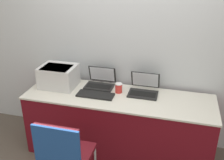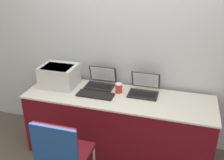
{
  "view_description": "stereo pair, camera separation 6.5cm",
  "coord_description": "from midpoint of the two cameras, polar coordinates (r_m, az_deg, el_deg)",
  "views": [
    {
      "loc": [
        0.61,
        -2.27,
        2.19
      ],
      "look_at": [
        -0.09,
        0.35,
        0.95
      ],
      "focal_mm": 42.0,
      "sensor_mm": 36.0,
      "label": 1
    },
    {
      "loc": [
        0.68,
        -2.25,
        2.19
      ],
      "look_at": [
        -0.09,
        0.35,
        0.95
      ],
      "focal_mm": 42.0,
      "sensor_mm": 36.0,
      "label": 2
    }
  ],
  "objects": [
    {
      "name": "laptop_right",
      "position": [
        3.08,
        6.33,
        -1.91
      ],
      "size": [
        0.34,
        0.32,
        0.23
      ],
      "color": "black",
      "rests_on": "table"
    },
    {
      "name": "chair",
      "position": [
        2.54,
        -11.29,
        -15.47
      ],
      "size": [
        0.43,
        0.48,
        0.94
      ],
      "color": "maroon",
      "rests_on": "ground_plane"
    },
    {
      "name": "printer",
      "position": [
        3.26,
        -12.13,
        0.96
      ],
      "size": [
        0.42,
        0.35,
        0.26
      ],
      "color": "silver",
      "rests_on": "table"
    },
    {
      "name": "table",
      "position": [
        3.21,
        0.75,
        -9.66
      ],
      "size": [
        2.18,
        0.66,
        0.77
      ],
      "color": "maroon",
      "rests_on": "ground_plane"
    },
    {
      "name": "external_keyboard",
      "position": [
        3.02,
        -4.25,
        -3.26
      ],
      "size": [
        0.43,
        0.17,
        0.02
      ],
      "color": "black",
      "rests_on": "table"
    },
    {
      "name": "coffee_cup",
      "position": [
        3.07,
        0.84,
        -1.74
      ],
      "size": [
        0.08,
        0.08,
        0.11
      ],
      "color": "red",
      "rests_on": "table"
    },
    {
      "name": "wall_back",
      "position": [
        3.18,
        2.68,
        8.24
      ],
      "size": [
        8.0,
        0.05,
        2.6
      ],
      "color": "silver",
      "rests_on": "ground_plane"
    },
    {
      "name": "laptop_left",
      "position": [
        3.24,
        -3.14,
        -0.41
      ],
      "size": [
        0.35,
        0.28,
        0.22
      ],
      "color": "black",
      "rests_on": "table"
    }
  ]
}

